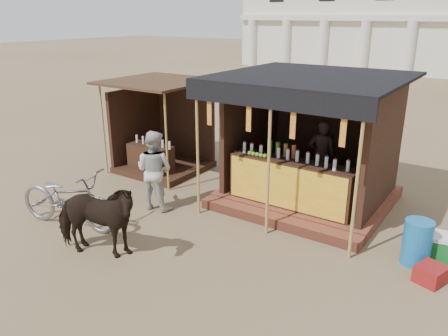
% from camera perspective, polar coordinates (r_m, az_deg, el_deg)
% --- Properties ---
extents(ground, '(120.00, 120.00, 0.00)m').
position_cam_1_polar(ground, '(7.79, -6.72, -10.94)').
color(ground, '#846B4C').
rests_on(ground, ground).
extents(main_stall, '(3.60, 3.61, 2.78)m').
position_cam_1_polar(main_stall, '(9.52, 11.02, 1.35)').
color(main_stall, '#964631').
rests_on(main_stall, ground).
extents(secondary_stall, '(2.40, 2.40, 2.38)m').
position_cam_1_polar(secondary_stall, '(11.67, -8.45, 3.96)').
color(secondary_stall, '#371E14').
rests_on(secondary_stall, ground).
extents(cow, '(1.75, 1.25, 1.35)m').
position_cam_1_polar(cow, '(7.65, -16.51, -6.54)').
color(cow, black).
rests_on(cow, ground).
extents(motorbike, '(2.33, 1.20, 1.17)m').
position_cam_1_polar(motorbike, '(8.91, -19.71, -3.78)').
color(motorbike, gray).
rests_on(motorbike, ground).
extents(bystander, '(0.90, 0.75, 1.69)m').
position_cam_1_polar(bystander, '(9.23, -9.09, -0.27)').
color(bystander, beige).
rests_on(bystander, ground).
extents(blue_barrel, '(0.59, 0.59, 0.77)m').
position_cam_1_polar(blue_barrel, '(7.92, 23.90, -8.89)').
color(blue_barrel, '#1663A7').
rests_on(blue_barrel, ground).
extents(red_crate, '(0.50, 0.53, 0.28)m').
position_cam_1_polar(red_crate, '(7.62, 25.39, -12.41)').
color(red_crate, maroon).
rests_on(red_crate, ground).
extents(cooler, '(0.70, 0.53, 0.46)m').
position_cam_1_polar(cooler, '(8.27, 25.85, -9.19)').
color(cooler, '#176927').
rests_on(cooler, ground).
extents(background_building, '(26.00, 7.45, 8.18)m').
position_cam_1_polar(background_building, '(35.57, 24.81, 17.85)').
color(background_building, silver).
rests_on(background_building, ground).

